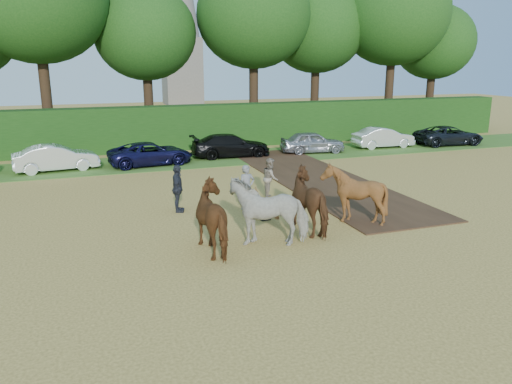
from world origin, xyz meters
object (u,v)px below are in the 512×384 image
spectator_near (270,178)px  church (179,1)px  spectator_far (178,189)px  plough_team (291,205)px  parked_cars (245,147)px

spectator_near → church: (6.12, 50.57, 12.83)m
spectator_far → plough_team: plough_team is taller
spectator_near → spectator_far: (-4.35, -0.86, 0.08)m
spectator_far → plough_team: bearing=-126.6°
spectator_far → church: (10.47, 51.43, 12.75)m
spectator_near → parked_cars: bearing=5.0°
spectator_near → parked_cars: 9.59m
spectator_near → parked_cars: (1.89, 9.40, -0.18)m
parked_cars → spectator_far: bearing=-121.3°
plough_team → church: size_ratio=0.28×
spectator_far → church: size_ratio=0.07×
plough_team → parked_cars: (3.01, 14.31, -0.39)m
plough_team → parked_cars: plough_team is taller
spectator_near → parked_cars: size_ratio=0.05×
plough_team → parked_cars: size_ratio=0.20×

